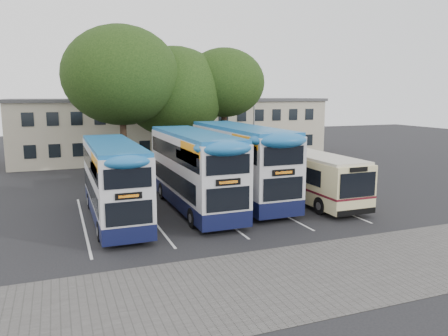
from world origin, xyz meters
TOP-DOWN VIEW (x-y plane):
  - ground at (0.00, 0.00)m, footprint 120.00×120.00m
  - paving_strip at (-2.00, -5.00)m, footprint 40.00×6.00m
  - bay_lines at (-3.75, 5.00)m, footprint 14.12×11.00m
  - depot_building at (0.00, 26.99)m, footprint 32.40×8.40m
  - lamp_post at (6.00, 19.97)m, footprint 0.25×1.05m
  - tree_left at (-6.87, 16.53)m, footprint 8.93×8.93m
  - tree_mid at (-2.25, 18.33)m, footprint 8.91×8.91m
  - tree_right at (1.96, 17.47)m, footprint 6.93×6.93m
  - bus_dd_left at (-9.10, 5.01)m, footprint 2.42×9.96m
  - bus_dd_mid at (-4.48, 5.73)m, footprint 2.62×10.80m
  - bus_dd_right at (-1.15, 6.74)m, footprint 2.73×11.25m
  - bus_single at (2.84, 5.43)m, footprint 2.59×10.16m

SIDE VIEW (x-z plane):
  - ground at x=0.00m, z-range 0.00..0.00m
  - paving_strip at x=-2.00m, z-range 0.00..0.01m
  - bay_lines at x=-3.75m, z-range 0.00..0.01m
  - bus_single at x=2.84m, z-range 0.20..3.23m
  - bus_dd_left at x=-9.10m, z-range 0.21..4.36m
  - bus_dd_mid at x=-4.48m, z-range 0.23..4.73m
  - bus_dd_right at x=-1.15m, z-range 0.24..4.93m
  - depot_building at x=0.00m, z-range 0.05..6.25m
  - lamp_post at x=6.00m, z-range 0.55..9.61m
  - tree_mid at x=-2.25m, z-range 1.51..12.12m
  - tree_right at x=1.96m, z-range 2.31..12.87m
  - tree_left at x=-6.87m, z-range 2.11..13.96m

